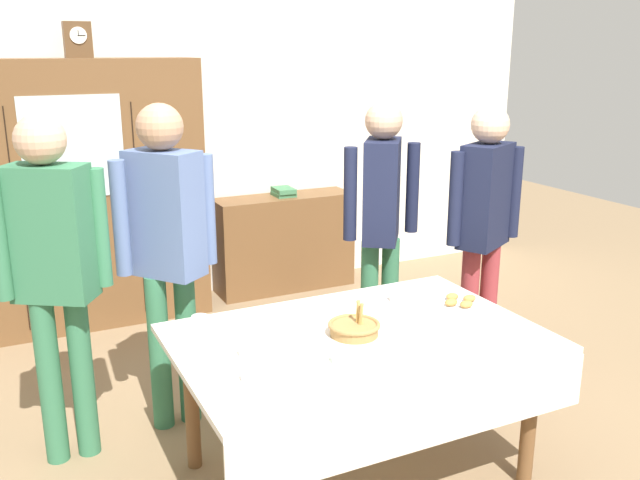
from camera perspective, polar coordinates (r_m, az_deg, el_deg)
The scene contains 21 objects.
ground_plane at distance 3.66m, azimuth 1.44°, elevation -17.18°, with size 12.00×12.00×0.00m, color #846B4C.
back_wall at distance 5.59m, azimuth -11.18°, elevation 8.90°, with size 6.40×0.10×2.70m, color silver.
dining_table at distance 3.17m, azimuth 3.50°, elevation -9.65°, with size 1.64×1.10×0.72m.
wall_cabinet at distance 5.21m, azimuth -19.70°, elevation 3.39°, with size 1.82×0.46×1.91m.
mantel_clock at distance 5.12m, azimuth -19.46°, elevation 15.40°, with size 0.18×0.11×0.24m.
bookshelf_low at distance 5.78m, azimuth -2.98°, elevation -0.21°, with size 1.16×0.35×0.80m.
book_stack at distance 5.68m, azimuth -3.04°, elevation 4.01°, with size 0.16×0.22×0.07m.
tea_cup_mid_right at distance 3.55m, azimuth 6.45°, elevation -4.74°, with size 0.13×0.13×0.06m.
tea_cup_center at distance 2.95m, azimuth -5.99°, elevation -9.17°, with size 0.13×0.13×0.06m.
tea_cup_front_edge at distance 2.74m, azimuth -5.74°, elevation -11.23°, with size 0.13×0.13×0.06m.
tea_cup_near_right at distance 2.87m, azimuth 1.77°, elevation -9.81°, with size 0.13×0.13×0.06m.
tea_cup_mid_left at distance 3.26m, azimuth -9.92°, elevation -6.79°, with size 0.13×0.13×0.06m.
bread_basket at distance 3.15m, azimuth 2.86°, elevation -7.28°, with size 0.24×0.24×0.16m.
pastry_plate at distance 3.56m, azimuth 11.52°, elevation -5.15°, with size 0.28×0.28×0.05m.
spoon_far_right at distance 3.29m, azimuth 9.73°, elevation -7.07°, with size 0.12×0.02×0.01m.
spoon_near_left at distance 3.35m, azimuth -0.92°, elevation -6.42°, with size 0.12×0.02×0.01m.
spoon_near_right at distance 2.69m, azimuth 0.93°, elevation -12.19°, with size 0.12×0.02×0.01m.
person_beside_shelf at distance 3.42m, azimuth -21.27°, elevation -1.37°, with size 0.52×0.36×1.71m.
person_behind_table_right at distance 3.58m, azimuth -12.62°, elevation 0.32°, with size 0.52×0.41×1.73m.
person_by_cabinet at distance 4.24m, azimuth 13.47°, elevation 2.05°, with size 0.52×0.35×1.66m.
person_near_right_end at distance 4.23m, azimuth 5.13°, elevation 2.52°, with size 0.52×0.41×1.68m.
Camera 1 is at (-1.42, -2.72, 1.98)m, focal length 38.57 mm.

